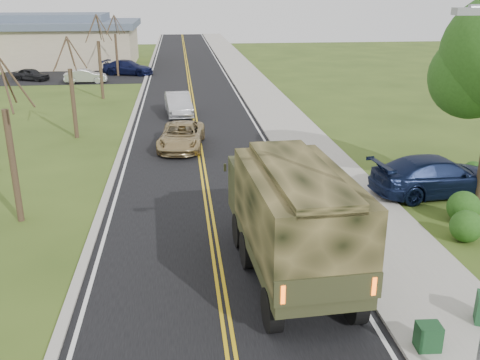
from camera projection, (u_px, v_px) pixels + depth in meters
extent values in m
cube|color=black|center=(190.00, 84.00, 48.70)|extent=(8.00, 120.00, 0.01)
cube|color=#9E998E|center=(235.00, 83.00, 49.12)|extent=(0.30, 120.00, 0.12)
cube|color=#9E998E|center=(254.00, 83.00, 49.31)|extent=(3.20, 120.00, 0.10)
cube|color=#9E998E|center=(144.00, 85.00, 48.24)|extent=(0.30, 120.00, 0.10)
cube|color=gray|center=(469.00, 11.00, 8.58)|extent=(0.50, 0.22, 0.12)
sphere|color=#214B15|center=(471.00, 77.00, 20.51)|extent=(3.24, 3.24, 3.24)
cylinder|color=#38281C|center=(13.00, 167.00, 19.16)|extent=(0.24, 0.24, 4.20)
cylinder|color=#38281C|center=(16.00, 82.00, 18.32)|extent=(1.01, 0.33, 1.90)
cylinder|color=#38281C|center=(7.00, 82.00, 18.75)|extent=(0.13, 1.29, 1.74)
cylinder|color=#38281C|center=(5.00, 84.00, 17.79)|extent=(0.58, 0.90, 1.90)
cylinder|color=#38281C|center=(74.00, 104.00, 30.43)|extent=(0.24, 0.24, 3.96)
cylinder|color=#38281C|center=(77.00, 52.00, 29.64)|extent=(0.96, 0.32, 1.79)
cylinder|color=#38281C|center=(71.00, 53.00, 30.05)|extent=(0.12, 1.22, 1.65)
cylinder|color=#38281C|center=(61.00, 53.00, 29.59)|extent=(0.93, 0.41, 1.79)
cylinder|color=#38281C|center=(60.00, 55.00, 29.04)|extent=(0.75, 0.99, 1.67)
cylinder|color=#38281C|center=(72.00, 54.00, 29.14)|extent=(0.55, 0.85, 1.80)
cylinder|color=#38281C|center=(101.00, 70.00, 41.59)|extent=(0.24, 0.24, 4.44)
cylinder|color=#38281C|center=(104.00, 28.00, 40.70)|extent=(1.07, 0.35, 2.00)
cylinder|color=#38281C|center=(99.00, 28.00, 41.16)|extent=(0.13, 1.36, 1.84)
cylinder|color=#38281C|center=(91.00, 28.00, 40.64)|extent=(1.03, 0.46, 2.00)
cylinder|color=#38281C|center=(91.00, 29.00, 40.03)|extent=(0.83, 1.10, 1.87)
cylinder|color=#38281C|center=(100.00, 28.00, 40.14)|extent=(0.61, 0.95, 2.01)
cylinder|color=#38281C|center=(117.00, 55.00, 52.89)|extent=(0.24, 0.24, 4.08)
cylinder|color=#38281C|center=(119.00, 24.00, 52.07)|extent=(0.99, 0.33, 1.84)
cylinder|color=#38281C|center=(115.00, 25.00, 52.49)|extent=(0.13, 1.25, 1.69)
cylinder|color=#38281C|center=(110.00, 24.00, 52.02)|extent=(0.95, 0.42, 1.85)
cylinder|color=#38281C|center=(110.00, 26.00, 51.45)|extent=(0.77, 1.02, 1.72)
cylinder|color=#38281C|center=(117.00, 25.00, 51.56)|extent=(0.57, 0.88, 1.85)
cube|color=tan|center=(46.00, 46.00, 61.27)|extent=(20.00, 12.00, 4.20)
cube|color=#475466|center=(43.00, 24.00, 60.47)|extent=(21.00, 13.00, 0.70)
cube|color=#475466|center=(43.00, 18.00, 60.24)|extent=(14.00, 8.00, 0.90)
cube|color=black|center=(88.00, 76.00, 53.25)|extent=(18.00, 10.00, 0.02)
cylinder|color=black|center=(272.00, 310.00, 13.29)|extent=(0.42, 1.16, 1.14)
cylinder|color=black|center=(355.00, 302.00, 13.64)|extent=(0.42, 1.16, 1.14)
cylinder|color=black|center=(248.00, 250.00, 16.37)|extent=(0.42, 1.16, 1.14)
cylinder|color=black|center=(316.00, 245.00, 16.71)|extent=(0.42, 1.16, 1.14)
cylinder|color=black|center=(240.00, 230.00, 17.71)|extent=(0.42, 1.16, 1.14)
cylinder|color=black|center=(303.00, 226.00, 18.05)|extent=(0.42, 1.16, 1.14)
cube|color=#32351D|center=(288.00, 241.00, 15.79)|extent=(2.88, 7.36, 0.36)
cube|color=#32351D|center=(269.00, 183.00, 17.94)|extent=(2.59, 2.10, 1.45)
cube|color=black|center=(263.00, 169.00, 18.74)|extent=(2.28, 0.21, 0.72)
cube|color=#32351D|center=(296.00, 246.00, 14.89)|extent=(2.88, 5.61, 0.16)
cube|color=black|center=(298.00, 210.00, 14.52)|extent=(2.88, 5.61, 2.07)
cube|color=black|center=(299.00, 173.00, 14.16)|extent=(1.96, 5.56, 0.26)
cube|color=#32351D|center=(328.00, 289.00, 12.25)|extent=(2.59, 0.27, 0.67)
cube|color=#FF590C|center=(283.00, 295.00, 12.02)|extent=(0.11, 0.05, 0.47)
cube|color=#FF590C|center=(374.00, 286.00, 12.37)|extent=(0.11, 0.05, 0.47)
imported|color=tan|center=(181.00, 136.00, 28.78)|extent=(2.79, 5.10, 1.36)
imported|color=silver|center=(178.00, 104.00, 36.46)|extent=(2.02, 4.72, 1.51)
imported|color=#0E1733|center=(437.00, 176.00, 22.16)|extent=(5.85, 2.89, 1.63)
cube|color=#163F1F|center=(428.00, 337.00, 12.50)|extent=(0.58, 0.48, 0.65)
imported|color=black|center=(31.00, 74.00, 50.62)|extent=(3.70, 2.69, 1.17)
imported|color=silver|center=(86.00, 76.00, 49.34)|extent=(3.87, 1.49, 1.26)
imported|color=#0F1438|center=(128.00, 68.00, 54.04)|extent=(5.48, 3.52, 1.48)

